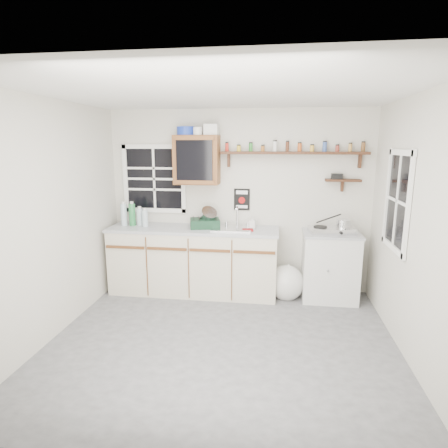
% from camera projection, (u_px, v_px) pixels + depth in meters
% --- Properties ---
extents(room, '(3.64, 3.24, 2.54)m').
position_uv_depth(room, '(222.00, 226.00, 3.67)').
color(room, '#4D4C4F').
rests_on(room, ground).
extents(main_cabinet, '(2.31, 0.63, 0.92)m').
position_uv_depth(main_cabinet, '(194.00, 260.00, 5.17)').
color(main_cabinet, beige).
rests_on(main_cabinet, floor).
extents(right_cabinet, '(0.73, 0.57, 0.91)m').
position_uv_depth(right_cabinet, '(330.00, 266.00, 4.95)').
color(right_cabinet, silver).
rests_on(right_cabinet, floor).
extents(sink, '(0.52, 0.44, 0.29)m').
position_uv_depth(sink, '(232.00, 228.00, 5.00)').
color(sink, silver).
rests_on(sink, main_cabinet).
extents(upper_cabinet, '(0.60, 0.32, 0.65)m').
position_uv_depth(upper_cabinet, '(197.00, 160.00, 5.02)').
color(upper_cabinet, '#5C2C17').
rests_on(upper_cabinet, wall_back).
extents(upper_cabinet_clutter, '(0.55, 0.24, 0.14)m').
position_uv_depth(upper_cabinet_clutter, '(196.00, 130.00, 4.94)').
color(upper_cabinet_clutter, navy).
rests_on(upper_cabinet_clutter, upper_cabinet).
extents(spice_shelf, '(1.91, 0.18, 0.35)m').
position_uv_depth(spice_shelf, '(294.00, 152.00, 4.89)').
color(spice_shelf, black).
rests_on(spice_shelf, wall_back).
extents(secondary_shelf, '(0.45, 0.16, 0.24)m').
position_uv_depth(secondary_shelf, '(341.00, 180.00, 4.89)').
color(secondary_shelf, black).
rests_on(secondary_shelf, wall_back).
extents(warning_sign, '(0.22, 0.02, 0.30)m').
position_uv_depth(warning_sign, '(242.00, 199.00, 5.19)').
color(warning_sign, black).
rests_on(warning_sign, wall_back).
extents(window_back, '(0.93, 0.03, 0.98)m').
position_uv_depth(window_back, '(154.00, 179.00, 5.30)').
color(window_back, black).
rests_on(window_back, wall_back).
extents(window_right, '(0.03, 0.78, 1.08)m').
position_uv_depth(window_right, '(398.00, 201.00, 3.92)').
color(window_right, black).
rests_on(window_right, wall_back).
extents(water_bottles, '(0.39, 0.15, 0.34)m').
position_uv_depth(water_bottles, '(134.00, 216.00, 5.18)').
color(water_bottles, '#AABEC7').
rests_on(water_bottles, main_cabinet).
extents(dish_rack, '(0.45, 0.38, 0.29)m').
position_uv_depth(dish_rack, '(206.00, 221.00, 5.08)').
color(dish_rack, black).
rests_on(dish_rack, main_cabinet).
extents(soap_bottle, '(0.09, 0.09, 0.17)m').
position_uv_depth(soap_bottle, '(253.00, 222.00, 5.03)').
color(soap_bottle, silver).
rests_on(soap_bottle, main_cabinet).
extents(rag, '(0.16, 0.14, 0.02)m').
position_uv_depth(rag, '(248.00, 230.00, 4.90)').
color(rag, maroon).
rests_on(rag, main_cabinet).
extents(hotplate, '(0.60, 0.38, 0.08)m').
position_uv_depth(hotplate, '(331.00, 230.00, 4.83)').
color(hotplate, silver).
rests_on(hotplate, right_cabinet).
extents(saucepan, '(0.41, 0.29, 0.19)m').
position_uv_depth(saucepan, '(343.00, 223.00, 4.79)').
color(saucepan, silver).
rests_on(saucepan, hotplate).
extents(trash_bag, '(0.44, 0.40, 0.51)m').
position_uv_depth(trash_bag, '(286.00, 283.00, 5.01)').
color(trash_bag, silver).
rests_on(trash_bag, floor).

